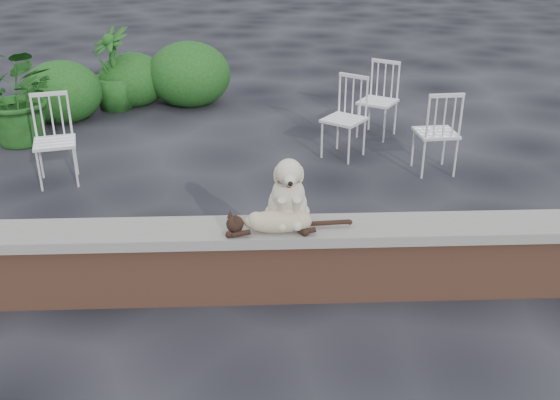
{
  "coord_description": "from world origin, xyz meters",
  "views": [
    {
      "loc": [
        -0.46,
        -4.15,
        2.73
      ],
      "look_at": [
        -0.28,
        0.2,
        0.7
      ],
      "focal_mm": 41.1,
      "sensor_mm": 36.0,
      "label": 1
    }
  ],
  "objects_px": {
    "potted_plant_a": "(19,94)",
    "dog": "(288,188)",
    "chair_a": "(54,141)",
    "chair_b": "(344,118)",
    "potted_plant_b": "(113,69)",
    "cat": "(277,220)",
    "chair_c": "(436,131)",
    "chair_d": "(378,100)"
  },
  "relations": [
    {
      "from": "chair_c",
      "to": "chair_a",
      "type": "bearing_deg",
      "value": -2.57
    },
    {
      "from": "chair_c",
      "to": "potted_plant_b",
      "type": "distance_m",
      "value": 4.72
    },
    {
      "from": "chair_b",
      "to": "potted_plant_b",
      "type": "distance_m",
      "value": 3.66
    },
    {
      "from": "potted_plant_b",
      "to": "chair_b",
      "type": "bearing_deg",
      "value": -34.26
    },
    {
      "from": "potted_plant_b",
      "to": "potted_plant_a",
      "type": "bearing_deg",
      "value": -120.59
    },
    {
      "from": "chair_b",
      "to": "cat",
      "type": "bearing_deg",
      "value": -69.0
    },
    {
      "from": "chair_a",
      "to": "dog",
      "type": "bearing_deg",
      "value": -57.45
    },
    {
      "from": "potted_plant_a",
      "to": "chair_d",
      "type": "bearing_deg",
      "value": 1.05
    },
    {
      "from": "cat",
      "to": "chair_b",
      "type": "relative_size",
      "value": 1.15
    },
    {
      "from": "chair_c",
      "to": "chair_a",
      "type": "xyz_separation_m",
      "value": [
        -4.06,
        -0.14,
        0.0
      ]
    },
    {
      "from": "chair_b",
      "to": "potted_plant_b",
      "type": "xyz_separation_m",
      "value": [
        -3.02,
        2.06,
        0.11
      ]
    },
    {
      "from": "cat",
      "to": "chair_b",
      "type": "bearing_deg",
      "value": 72.66
    },
    {
      "from": "dog",
      "to": "chair_c",
      "type": "height_order",
      "value": "dog"
    },
    {
      "from": "chair_c",
      "to": "potted_plant_a",
      "type": "bearing_deg",
      "value": -17.83
    },
    {
      "from": "chair_a",
      "to": "potted_plant_b",
      "type": "bearing_deg",
      "value": 73.71
    },
    {
      "from": "chair_a",
      "to": "chair_d",
      "type": "xyz_separation_m",
      "value": [
        3.64,
        1.36,
        0.0
      ]
    },
    {
      "from": "cat",
      "to": "chair_d",
      "type": "bearing_deg",
      "value": 68.31
    },
    {
      "from": "chair_a",
      "to": "potted_plant_b",
      "type": "xyz_separation_m",
      "value": [
        0.1,
        2.71,
        0.11
      ]
    },
    {
      "from": "chair_d",
      "to": "chair_c",
      "type": "bearing_deg",
      "value": -37.79
    },
    {
      "from": "cat",
      "to": "chair_c",
      "type": "relative_size",
      "value": 1.15
    },
    {
      "from": "dog",
      "to": "potted_plant_a",
      "type": "relative_size",
      "value": 0.44
    },
    {
      "from": "dog",
      "to": "chair_c",
      "type": "distance_m",
      "value": 2.93
    },
    {
      "from": "cat",
      "to": "potted_plant_b",
      "type": "relative_size",
      "value": 0.93
    },
    {
      "from": "cat",
      "to": "potted_plant_b",
      "type": "distance_m",
      "value": 5.47
    },
    {
      "from": "potted_plant_a",
      "to": "potted_plant_b",
      "type": "height_order",
      "value": "potted_plant_a"
    },
    {
      "from": "dog",
      "to": "chair_a",
      "type": "relative_size",
      "value": 0.59
    },
    {
      "from": "potted_plant_a",
      "to": "chair_c",
      "type": "bearing_deg",
      "value": -13.25
    },
    {
      "from": "chair_c",
      "to": "potted_plant_b",
      "type": "xyz_separation_m",
      "value": [
        -3.96,
        2.56,
        0.11
      ]
    },
    {
      "from": "chair_c",
      "to": "chair_b",
      "type": "bearing_deg",
      "value": -32.8
    },
    {
      "from": "chair_c",
      "to": "chair_a",
      "type": "height_order",
      "value": "same"
    },
    {
      "from": "chair_a",
      "to": "potted_plant_b",
      "type": "relative_size",
      "value": 0.81
    },
    {
      "from": "chair_b",
      "to": "potted_plant_a",
      "type": "distance_m",
      "value": 3.92
    },
    {
      "from": "chair_b",
      "to": "potted_plant_a",
      "type": "xyz_separation_m",
      "value": [
        -3.87,
        0.63,
        0.15
      ]
    },
    {
      "from": "dog",
      "to": "potted_plant_b",
      "type": "height_order",
      "value": "potted_plant_b"
    },
    {
      "from": "chair_a",
      "to": "potted_plant_a",
      "type": "xyz_separation_m",
      "value": [
        -0.75,
        1.27,
        0.15
      ]
    },
    {
      "from": "chair_c",
      "to": "chair_b",
      "type": "xyz_separation_m",
      "value": [
        -0.94,
        0.5,
        0.0
      ]
    },
    {
      "from": "dog",
      "to": "cat",
      "type": "relative_size",
      "value": 0.51
    },
    {
      "from": "chair_b",
      "to": "chair_a",
      "type": "bearing_deg",
      "value": -130.79
    },
    {
      "from": "chair_b",
      "to": "potted_plant_a",
      "type": "height_order",
      "value": "potted_plant_a"
    },
    {
      "from": "cat",
      "to": "potted_plant_a",
      "type": "height_order",
      "value": "potted_plant_a"
    },
    {
      "from": "chair_b",
      "to": "chair_d",
      "type": "bearing_deg",
      "value": 91.16
    },
    {
      "from": "potted_plant_a",
      "to": "dog",
      "type": "bearing_deg",
      "value": -48.38
    }
  ]
}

